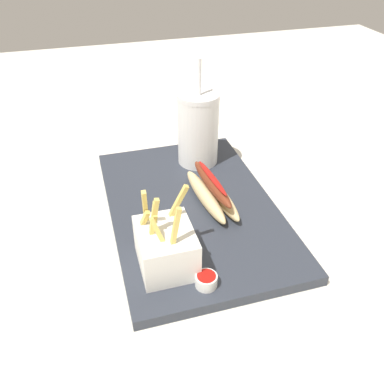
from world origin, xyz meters
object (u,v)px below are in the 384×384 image
Objects in this scene: fries_basket at (166,247)px; hot_dog_1 at (211,191)px; soda_cup at (198,129)px; ketchup_cup_1 at (206,280)px.

fries_basket is 0.19m from hot_dog_1.
fries_basket is (0.29, -0.14, -0.04)m from soda_cup.
soda_cup is 1.27× the size of hot_dog_1.
soda_cup is 1.66× the size of fries_basket.
fries_basket reaches higher than ketchup_cup_1.
hot_dog_1 is 0.22m from ketchup_cup_1.
ketchup_cup_1 is at bearing -14.71° from soda_cup.
fries_basket is at bearing -141.50° from ketchup_cup_1.
fries_basket is at bearing -25.65° from soda_cup.
ketchup_cup_1 is (0.20, -0.07, -0.01)m from hot_dog_1.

